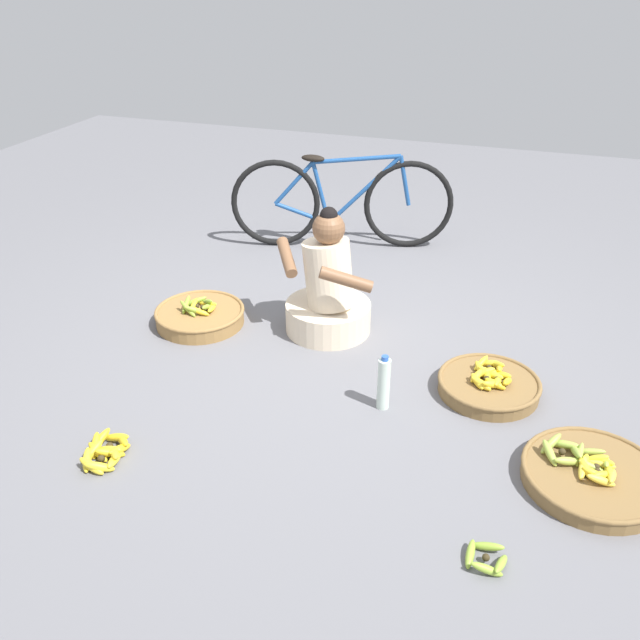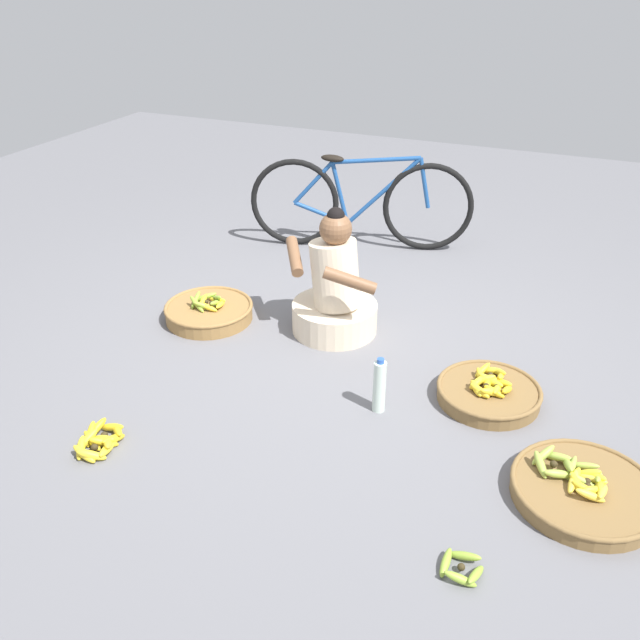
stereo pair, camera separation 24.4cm
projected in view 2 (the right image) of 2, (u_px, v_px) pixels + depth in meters
name	position (u px, v px, depth m)	size (l,w,h in m)	color
ground_plane	(334.00, 358.00, 3.91)	(10.00, 10.00, 0.00)	slate
vendor_woman_front	(334.00, 293.00, 4.06)	(0.69, 0.54, 0.79)	beige
bicycle_leaning	(360.00, 203.00, 5.17)	(1.64, 0.54, 0.73)	black
banana_basket_near_bicycle	(489.00, 392.00, 3.52)	(0.54, 0.54, 0.15)	brown
banana_basket_back_center	(584.00, 489.00, 2.90)	(0.63, 0.63, 0.14)	brown
banana_basket_mid_right	(209.00, 311.00, 4.28)	(0.56, 0.56, 0.17)	olive
loose_bananas_front_left	(462.00, 568.00, 2.56)	(0.17, 0.16, 0.07)	#8CAD38
loose_bananas_back_right	(99.00, 441.00, 3.20)	(0.23, 0.30, 0.09)	gold
water_bottle	(379.00, 386.00, 3.40)	(0.07, 0.07, 0.31)	silver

